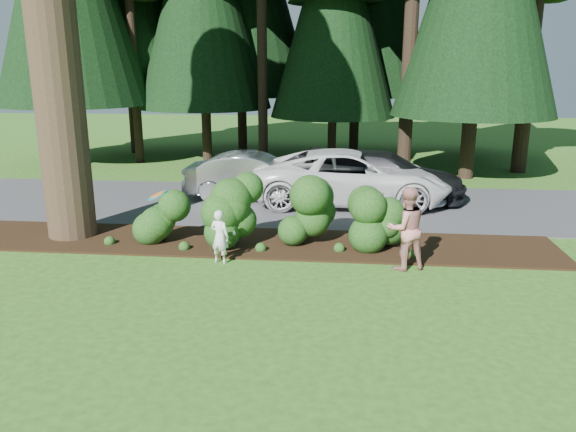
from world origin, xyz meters
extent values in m
plane|color=#2D4E16|center=(0.00, 0.00, 0.00)|extent=(80.00, 80.00, 0.00)
cube|color=black|center=(0.00, 3.25, 0.03)|extent=(16.00, 2.50, 0.05)
cube|color=#38383A|center=(0.00, 7.50, 0.01)|extent=(22.00, 6.00, 0.03)
sphere|color=#163B12|center=(-2.00, 3.20, 0.66)|extent=(1.08, 1.08, 1.08)
cylinder|color=black|center=(-2.00, 3.20, 0.15)|extent=(0.08, 0.08, 0.30)
sphere|color=#163B12|center=(-0.20, 3.00, 0.94)|extent=(1.35, 1.35, 1.35)
cylinder|color=black|center=(-0.20, 3.00, 0.15)|extent=(0.08, 0.08, 0.30)
sphere|color=#163B12|center=(1.60, 3.30, 0.83)|extent=(1.26, 1.26, 1.26)
cylinder|color=black|center=(1.60, 3.30, 0.15)|extent=(0.08, 0.08, 0.30)
sphere|color=#163B12|center=(3.40, 3.10, 0.72)|extent=(1.17, 1.17, 1.17)
cylinder|color=black|center=(3.40, 3.10, 0.15)|extent=(0.08, 0.08, 0.30)
cylinder|color=#163B12|center=(-0.60, 2.40, 0.25)|extent=(0.01, 0.01, 0.50)
sphere|color=white|center=(-0.60, 2.40, 0.52)|extent=(0.09, 0.09, 0.09)
cylinder|color=#163B12|center=(-0.30, 2.40, 0.25)|extent=(0.01, 0.01, 0.50)
sphere|color=white|center=(-0.30, 2.40, 0.52)|extent=(0.09, 0.09, 0.09)
cylinder|color=#163B12|center=(0.00, 2.40, 0.25)|extent=(0.01, 0.01, 0.50)
sphere|color=white|center=(0.00, 2.40, 0.52)|extent=(0.09, 0.09, 0.09)
cylinder|color=black|center=(-9.50, 14.00, 4.90)|extent=(0.50, 0.50, 9.80)
cylinder|color=black|center=(-7.00, 14.50, 4.55)|extent=(0.50, 0.50, 9.10)
cylinder|color=black|center=(-4.00, 15.00, 5.25)|extent=(0.50, 0.50, 10.50)
cylinder|color=black|center=(-1.00, 13.50, 4.38)|extent=(0.50, 0.50, 8.75)
cylinder|color=black|center=(2.00, 14.50, 5.60)|extent=(0.50, 0.50, 11.20)
cylinder|color=black|center=(5.00, 15.50, 4.72)|extent=(0.50, 0.50, 9.45)
cylinder|color=black|center=(7.50, 14.00, 5.42)|extent=(0.50, 0.50, 10.85)
cylinder|color=black|center=(10.00, 16.00, 4.90)|extent=(0.50, 0.50, 9.80)
cylinder|color=black|center=(-8.00, 18.50, 5.60)|extent=(0.50, 0.50, 11.20)
cylinder|color=black|center=(-2.50, 18.00, 5.25)|extent=(0.50, 0.50, 10.50)
cylinder|color=black|center=(3.50, 19.00, 5.95)|extent=(0.50, 0.50, 11.90)
cylinder|color=black|center=(8.50, 18.50, 5.07)|extent=(0.50, 0.50, 10.15)
imported|color=#BAB9BF|center=(-0.36, 8.06, 0.81)|extent=(4.72, 1.67, 1.55)
imported|color=silver|center=(2.85, 7.68, 0.91)|extent=(6.39, 3.05, 1.76)
imported|color=black|center=(3.92, 8.52, 0.82)|extent=(5.77, 3.10, 1.59)
imported|color=white|center=(-0.21, 1.76, 0.63)|extent=(0.53, 0.43, 1.27)
imported|color=#A71716|center=(4.01, 1.80, 0.95)|extent=(1.10, 0.98, 1.89)
cylinder|color=#177283|center=(-1.59, 1.66, 1.60)|extent=(0.48, 0.49, 0.26)
cylinder|color=orange|center=(-1.59, 1.66, 1.61)|extent=(0.33, 0.34, 0.18)
camera|label=1|loc=(2.62, -10.36, 4.49)|focal=35.00mm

